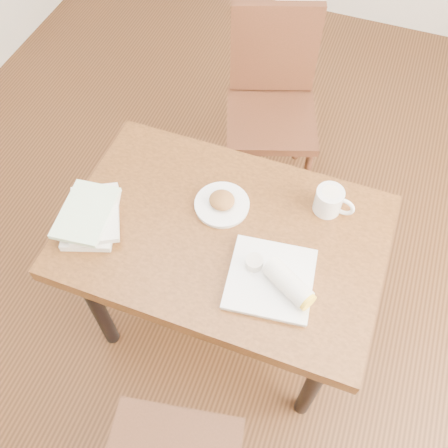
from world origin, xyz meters
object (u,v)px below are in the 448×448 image
(chair_far, at_px, (272,96))
(coffee_mug, at_px, (330,201))
(plate_scone, at_px, (222,203))
(book_stack, at_px, (91,216))
(table, at_px, (224,246))
(plate_burrito, at_px, (276,280))

(chair_far, distance_m, coffee_mug, 0.85)
(chair_far, xyz_separation_m, coffee_mug, (0.40, -0.70, 0.25))
(coffee_mug, bearing_deg, plate_scone, -161.68)
(chair_far, xyz_separation_m, book_stack, (-0.35, -1.03, 0.23))
(table, height_order, book_stack, book_stack)
(table, bearing_deg, chair_far, 95.94)
(plate_burrito, bearing_deg, chair_far, 106.88)
(plate_scone, xyz_separation_m, coffee_mug, (0.35, 0.12, 0.03))
(table, xyz_separation_m, chair_far, (-0.10, 0.92, -0.11))
(table, distance_m, plate_scone, 0.16)
(plate_scone, relative_size, plate_burrito, 0.64)
(chair_far, relative_size, plate_scone, 4.91)
(table, height_order, plate_burrito, plate_burrito)
(chair_far, xyz_separation_m, plate_scone, (0.05, -0.82, 0.22))
(plate_scone, height_order, coffee_mug, coffee_mug)
(plate_scone, relative_size, book_stack, 0.66)
(chair_far, bearing_deg, plate_scone, -86.40)
(plate_scone, bearing_deg, plate_burrito, -40.43)
(table, xyz_separation_m, book_stack, (-0.44, -0.11, 0.13))
(plate_scone, bearing_deg, coffee_mug, 18.32)
(plate_scone, xyz_separation_m, book_stack, (-0.40, -0.21, 0.01))
(chair_far, height_order, book_stack, chair_far)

